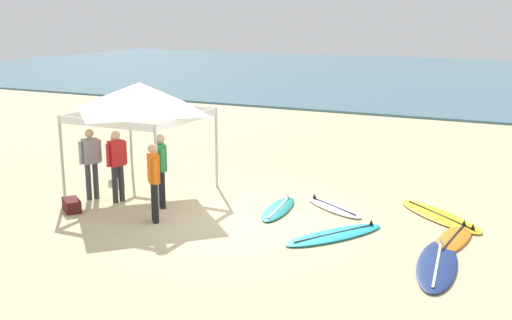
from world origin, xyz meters
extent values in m
plane|color=beige|center=(0.00, 0.00, 0.00)|extent=(80.00, 80.00, 0.00)
cube|color=teal|center=(0.00, 33.21, 0.05)|extent=(80.00, 36.00, 0.10)
cylinder|color=#B7B7BC|center=(-4.34, -0.36, 1.02)|extent=(0.07, 0.07, 2.05)
cylinder|color=#B7B7BC|center=(-1.67, -0.36, 1.02)|extent=(0.07, 0.07, 2.05)
cylinder|color=#B7B7BC|center=(-4.34, 2.31, 1.02)|extent=(0.07, 0.07, 2.05)
cylinder|color=#B7B7BC|center=(-1.67, 2.31, 1.02)|extent=(0.07, 0.07, 2.05)
cube|color=white|center=(-3.00, -0.36, 1.96)|extent=(2.67, 0.03, 0.18)
cube|color=white|center=(-3.00, 2.31, 1.96)|extent=(2.67, 0.03, 0.18)
cube|color=white|center=(-4.34, 0.98, 1.96)|extent=(0.03, 2.67, 0.18)
cube|color=white|center=(-1.67, 0.98, 1.96)|extent=(0.03, 2.67, 0.18)
pyramid|color=white|center=(-3.00, 0.98, 2.40)|extent=(2.79, 2.79, 0.70)
ellipsoid|color=#23B2CC|center=(2.28, 0.07, 0.04)|extent=(1.81, 2.31, 0.07)
cube|color=black|center=(2.28, 0.07, 0.07)|extent=(1.12, 1.70, 0.01)
cone|color=black|center=(2.81, 0.87, 0.13)|extent=(0.09, 0.09, 0.12)
ellipsoid|color=navy|center=(4.41, -0.61, 0.04)|extent=(0.95, 2.59, 0.07)
cube|color=white|center=(4.41, -0.61, 0.07)|extent=(0.28, 2.14, 0.01)
cone|color=white|center=(4.30, 0.42, 0.13)|extent=(0.09, 0.09, 0.12)
ellipsoid|color=orange|center=(4.47, 0.87, 0.04)|extent=(0.74, 2.06, 0.07)
cube|color=black|center=(4.47, 0.87, 0.07)|extent=(0.21, 1.71, 0.01)
cone|color=black|center=(4.55, 1.69, 0.13)|extent=(0.09, 0.09, 0.12)
ellipsoid|color=white|center=(1.69, 1.77, 0.04)|extent=(1.79, 1.39, 0.07)
cube|color=black|center=(1.69, 1.77, 0.07)|extent=(1.32, 0.87, 0.01)
cone|color=black|center=(1.06, 2.17, 0.13)|extent=(0.09, 0.09, 0.12)
ellipsoid|color=#19847F|center=(0.58, 1.14, 0.04)|extent=(0.77, 1.98, 0.07)
cube|color=white|center=(0.58, 1.14, 0.07)|extent=(0.26, 1.63, 0.01)
cone|color=white|center=(0.48, 1.93, 0.13)|extent=(0.09, 0.09, 0.12)
ellipsoid|color=yellow|center=(3.96, 2.20, 0.04)|extent=(2.36, 2.18, 0.07)
cube|color=black|center=(3.96, 2.20, 0.07)|extent=(1.65, 1.45, 0.01)
cone|color=black|center=(4.75, 1.51, 0.13)|extent=(0.09, 0.09, 0.12)
cylinder|color=#383842|center=(-3.85, -0.05, 0.44)|extent=(0.13, 0.13, 0.88)
cylinder|color=#383842|center=(-3.75, 0.10, 0.44)|extent=(0.13, 0.13, 0.88)
cube|color=gray|center=(-3.80, 0.02, 1.18)|extent=(0.37, 0.42, 0.60)
sphere|color=tan|center=(-3.80, 0.02, 1.60)|extent=(0.21, 0.21, 0.21)
cylinder|color=gray|center=(-3.92, -0.17, 1.16)|extent=(0.09, 0.09, 0.54)
cylinder|color=gray|center=(-3.68, 0.22, 1.16)|extent=(0.09, 0.09, 0.54)
cylinder|color=black|center=(-1.42, -0.79, 0.44)|extent=(0.13, 0.13, 0.88)
cylinder|color=black|center=(-1.54, -0.66, 0.44)|extent=(0.13, 0.13, 0.88)
cube|color=orange|center=(-1.48, -0.73, 1.18)|extent=(0.41, 0.41, 0.60)
sphere|color=tan|center=(-1.48, -0.73, 1.60)|extent=(0.21, 0.21, 0.21)
cylinder|color=orange|center=(-1.33, -0.90, 1.16)|extent=(0.09, 0.09, 0.54)
cylinder|color=orange|center=(-1.64, -0.56, 1.16)|extent=(0.09, 0.09, 0.54)
cylinder|color=black|center=(-1.86, 0.12, 0.44)|extent=(0.13, 0.13, 0.88)
cylinder|color=black|center=(-1.99, 0.25, 0.44)|extent=(0.13, 0.13, 0.88)
cube|color=#2D8C47|center=(-1.92, 0.19, 1.18)|extent=(0.41, 0.41, 0.60)
sphere|color=tan|center=(-1.92, 0.19, 1.60)|extent=(0.21, 0.21, 0.21)
cylinder|color=#2D8C47|center=(-1.76, 0.02, 1.16)|extent=(0.09, 0.09, 0.54)
cylinder|color=#2D8C47|center=(-2.09, 0.35, 1.16)|extent=(0.09, 0.09, 0.54)
cylinder|color=#2D2D33|center=(-3.13, 0.03, 0.44)|extent=(0.13, 0.13, 0.88)
cylinder|color=#2D2D33|center=(-3.07, 0.20, 0.44)|extent=(0.13, 0.13, 0.88)
cube|color=red|center=(-3.10, 0.11, 1.18)|extent=(0.33, 0.41, 0.60)
sphere|color=beige|center=(-3.10, 0.11, 1.60)|extent=(0.21, 0.21, 0.21)
cylinder|color=red|center=(-3.18, -0.11, 1.16)|extent=(0.09, 0.09, 0.54)
cylinder|color=red|center=(-3.02, 0.33, 1.16)|extent=(0.09, 0.09, 0.54)
cylinder|color=#2D2D33|center=(-4.69, 1.95, 0.23)|extent=(0.13, 0.13, 0.45)
cylinder|color=#2D2D33|center=(-4.51, 1.93, 0.23)|extent=(0.13, 0.13, 0.45)
cube|color=black|center=(-4.60, 1.94, 0.71)|extent=(0.38, 0.25, 0.52)
sphere|color=#9E7051|center=(-4.60, 1.94, 1.09)|extent=(0.21, 0.21, 0.21)
cylinder|color=black|center=(-4.83, 1.96, 0.69)|extent=(0.09, 0.09, 0.47)
cylinder|color=black|center=(-4.37, 1.92, 0.69)|extent=(0.09, 0.09, 0.47)
cube|color=#4C1919|center=(-3.60, -0.94, 0.14)|extent=(0.67, 0.62, 0.28)
camera|label=1|loc=(6.01, -11.32, 4.38)|focal=44.02mm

